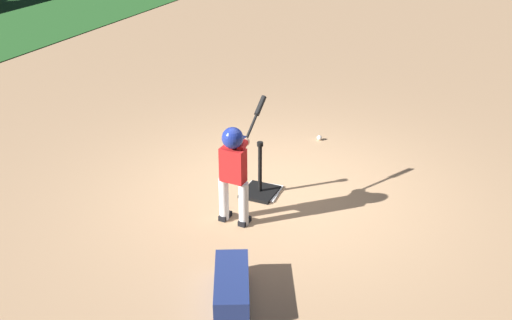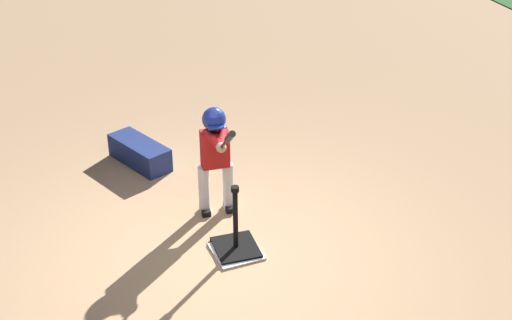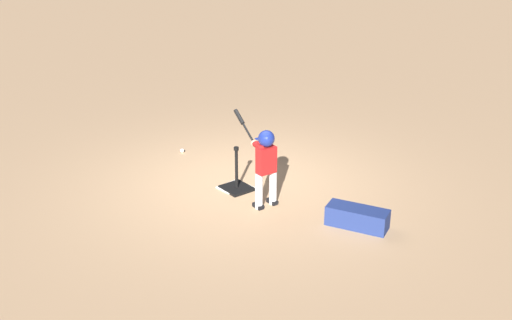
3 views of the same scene
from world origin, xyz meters
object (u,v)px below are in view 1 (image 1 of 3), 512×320
at_px(batter_child, 234,162).
at_px(equipment_bag, 232,287).
at_px(batting_tee, 260,187).
at_px(baseball, 319,138).

bearing_deg(batter_child, equipment_bag, -155.60).
relative_size(batting_tee, baseball, 9.57).
bearing_deg(baseball, batting_tee, 175.19).
xyz_separation_m(batter_child, baseball, (2.58, -0.16, -0.72)).
height_order(baseball, equipment_bag, equipment_bag).
relative_size(batting_tee, equipment_bag, 0.84).
xyz_separation_m(batting_tee, batter_child, (-0.70, 0.01, 0.66)).
xyz_separation_m(batting_tee, baseball, (1.88, -0.16, -0.06)).
bearing_deg(batting_tee, baseball, -4.81).
bearing_deg(batter_child, batting_tee, -0.41).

